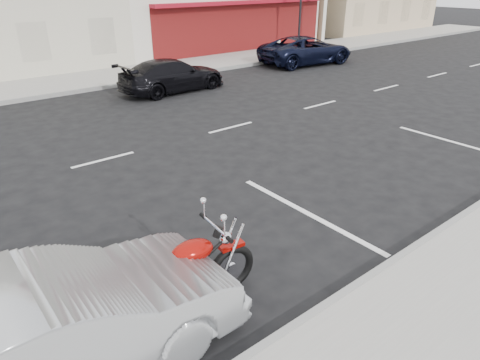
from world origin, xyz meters
The scene contains 7 objects.
ground centered at (0.00, 0.00, 0.00)m, with size 120.00×120.00×0.00m, color black.
traffic_light centered at (13.50, 8.33, 2.56)m, with size 0.26×0.30×3.80m.
fire_hydrant centered at (12.00, 8.50, 0.53)m, with size 0.20×0.20×0.72m.
motorcycle centered at (-2.43, -5.80, 0.52)m, with size 2.27×0.75×1.14m.
sedan_silver centered at (-4.94, -5.87, 0.71)m, with size 1.51×4.33×1.43m, color #9A9DA1.
suv_far centered at (11.27, 5.69, 0.70)m, with size 2.31×5.01×1.39m, color black.
car_far centered at (2.98, 4.97, 0.63)m, with size 1.75×4.31×1.25m, color black.
Camera 1 is at (-5.48, -9.74, 4.13)m, focal length 32.00 mm.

